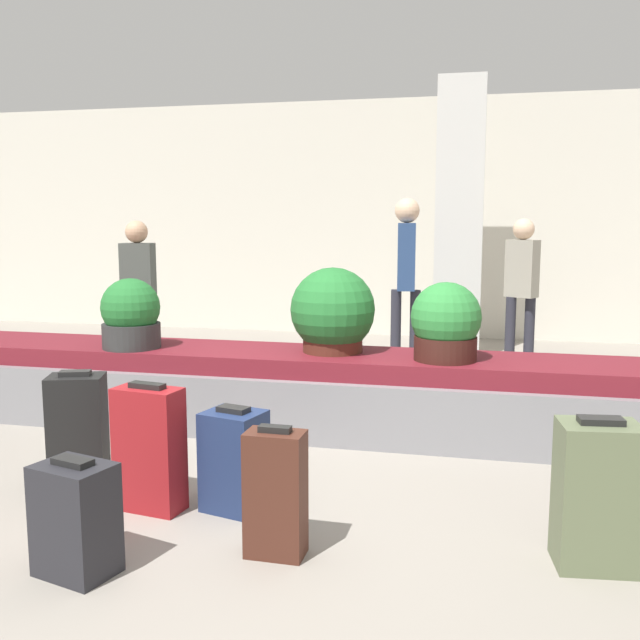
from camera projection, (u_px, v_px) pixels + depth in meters
name	position (u px, v px, depth m)	size (l,w,h in m)	color
ground_plane	(261.00, 504.00, 4.06)	(18.00, 18.00, 0.00)	gray
back_wall	(396.00, 219.00, 9.71)	(18.00, 0.06, 3.20)	beige
carousel	(320.00, 392.00, 5.47)	(6.49, 0.90, 0.60)	gray
pillar	(459.00, 219.00, 8.31)	(0.54, 0.54, 3.20)	silver
suitcase_0	(276.00, 493.00, 3.40)	(0.28, 0.18, 0.64)	#472319
suitcase_1	(149.00, 449.00, 3.94)	(0.40, 0.25, 0.72)	maroon
suitcase_2	(234.00, 460.00, 3.95)	(0.37, 0.33, 0.59)	navy
suitcase_3	(76.00, 519.00, 3.23)	(0.39, 0.33, 0.55)	#232328
suitcase_4	(78.00, 432.00, 4.25)	(0.38, 0.32, 0.72)	black
suitcase_5	(597.00, 495.00, 3.29)	(0.39, 0.31, 0.72)	#5B6647
potted_plant_0	(446.00, 324.00, 5.10)	(0.50, 0.50, 0.56)	#381914
potted_plant_1	(131.00, 316.00, 5.59)	(0.46, 0.46, 0.55)	#2D2D2D
potted_plant_2	(333.00, 313.00, 5.42)	(0.65, 0.65, 0.65)	#4C2319
traveler_0	(406.00, 268.00, 7.38)	(0.31, 0.34, 1.82)	#282833
traveler_1	(522.00, 280.00, 7.63)	(0.37, 0.32, 1.61)	#282833
traveler_2	(138.00, 286.00, 7.14)	(0.34, 0.22, 1.59)	#282833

